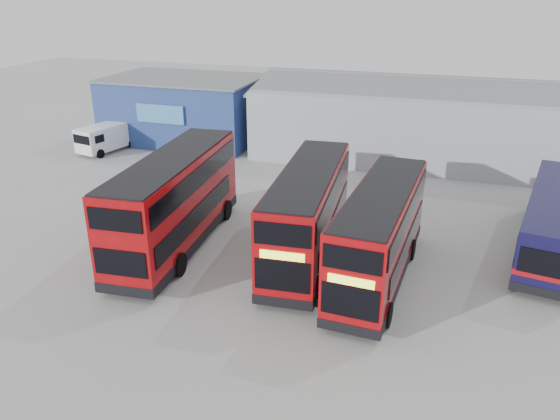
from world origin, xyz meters
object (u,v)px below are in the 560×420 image
Objects in this scene: office_block at (185,108)px; single_decker_blue at (555,223)px; maintenance_shed at (464,122)px; panel_van at (106,137)px; double_decker_right at (379,236)px; double_decker_left at (175,203)px; double_decker_centre at (308,215)px.

single_decker_blue is (26.44, -13.32, -1.10)m from office_block.
maintenance_shed reaches higher than panel_van.
maintenance_shed is 3.03× the size of double_decker_right.
double_decker_left is at bearing -177.97° from double_decker_right.
maintenance_shed is 27.25m from panel_van.
double_decker_left is at bearing -176.65° from double_decker_centre.
maintenance_shed is 2.92× the size of double_decker_centre.
office_block is 26.45m from double_decker_right.
office_block is at bearing 138.62° from double_decker_right.
panel_van is at bearing -49.69° from double_decker_left.
double_decker_left is at bearing -122.92° from maintenance_shed.
double_decker_left is 1.06× the size of double_decker_centre.
double_decker_left is 6.50m from double_decker_centre.
single_decker_blue is (17.66, 5.10, -0.83)m from double_decker_left.
double_decker_centre is 2.07× the size of panel_van.
double_decker_centre is 0.93× the size of single_decker_blue.
panel_van is at bearing -4.31° from single_decker_blue.
double_decker_centre is at bearing -19.37° from panel_van.
single_decker_blue is (4.44, -15.32, -1.12)m from maintenance_shed.
maintenance_shed is at bearing 28.43° from panel_van.
double_decker_right is at bearing 174.28° from double_decker_left.
double_decker_centre reaches higher than double_decker_right.
single_decker_blue reaches higher than panel_van.
single_decker_blue is 2.23× the size of panel_van.
double_decker_left is at bearing 26.71° from single_decker_blue.
double_decker_centre is (-6.78, -19.59, -0.43)m from maintenance_shed.
maintenance_shed is at bearing 84.56° from double_decker_right.
double_decker_right is at bearing 45.41° from single_decker_blue.
single_decker_blue is at bearing -26.73° from office_block.
double_decker_centre is 1.04× the size of double_decker_right.
double_decker_left reaches higher than double_decker_right.
panel_van is at bearing -129.57° from office_block.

